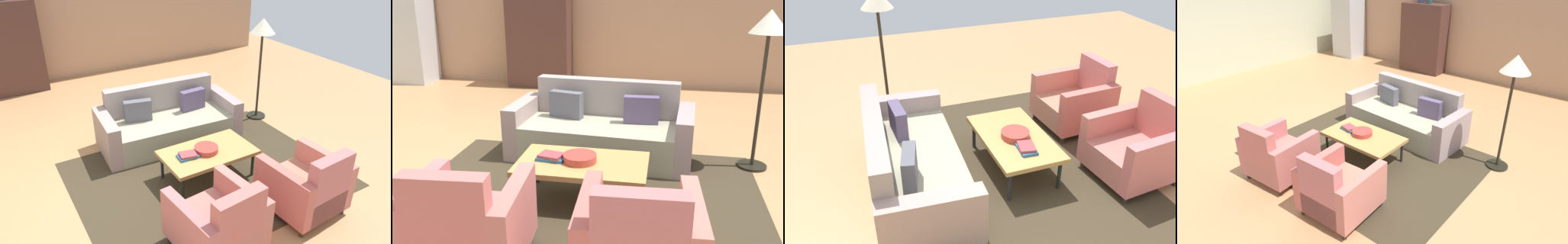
% 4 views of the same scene
% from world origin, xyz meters
% --- Properties ---
extents(ground_plane, '(11.92, 11.92, 0.00)m').
position_xyz_m(ground_plane, '(0.00, 0.00, 0.00)').
color(ground_plane, tan).
extents(wall_back, '(9.94, 0.12, 2.80)m').
position_xyz_m(wall_back, '(0.00, 4.32, 1.40)').
color(wall_back, tan).
rests_on(wall_back, ground).
extents(area_rug, '(3.40, 2.60, 0.01)m').
position_xyz_m(area_rug, '(0.59, -0.45, 0.00)').
color(area_rug, '#3B3121').
rests_on(area_rug, ground).
extents(couch, '(2.15, 1.04, 0.86)m').
position_xyz_m(couch, '(0.59, 0.68, 0.29)').
color(couch, '#9C987D').
rests_on(couch, ground).
extents(coffee_table, '(1.20, 0.70, 0.40)m').
position_xyz_m(coffee_table, '(0.59, -0.50, 0.37)').
color(coffee_table, '#232228').
rests_on(coffee_table, ground).
extents(armchair_left, '(0.86, 0.86, 0.88)m').
position_xyz_m(armchair_left, '(-0.01, -1.67, 0.34)').
color(armchair_left, '#2D1F21').
rests_on(armchair_left, ground).
extents(fruit_bowl, '(0.31, 0.31, 0.07)m').
position_xyz_m(fruit_bowl, '(0.56, -0.50, 0.44)').
color(fruit_bowl, '#AD3930').
rests_on(fruit_bowl, coffee_table).
extents(book_stack, '(0.27, 0.20, 0.06)m').
position_xyz_m(book_stack, '(0.29, -0.50, 0.43)').
color(book_stack, '#2A5A86').
rests_on(book_stack, coffee_table).
extents(cabinet, '(1.20, 0.51, 1.80)m').
position_xyz_m(cabinet, '(-1.16, 3.98, 0.90)').
color(cabinet, '#482A24').
rests_on(cabinet, ground).
extents(refrigerator, '(0.80, 0.73, 1.85)m').
position_xyz_m(refrigerator, '(-3.86, 3.87, 0.93)').
color(refrigerator, '#B7BABF').
rests_on(refrigerator, ground).
extents(floor_lamp, '(0.40, 0.40, 1.72)m').
position_xyz_m(floor_lamp, '(2.30, 0.61, 1.44)').
color(floor_lamp, black).
rests_on(floor_lamp, ground).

